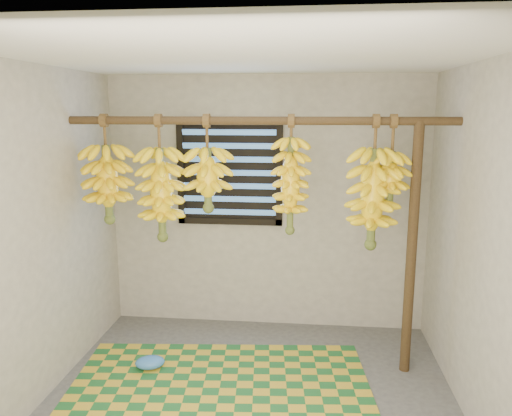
# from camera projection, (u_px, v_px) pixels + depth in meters

# --- Properties ---
(floor) EXTENTS (3.00, 3.00, 0.01)m
(floor) POSITION_uv_depth(u_px,v_px,m) (248.00, 412.00, 3.51)
(floor) COLOR #464646
(floor) RESTS_ON ground
(ceiling) EXTENTS (3.00, 3.00, 0.01)m
(ceiling) POSITION_uv_depth(u_px,v_px,m) (246.00, 56.00, 3.04)
(ceiling) COLOR silver
(ceiling) RESTS_ON wall_back
(wall_back) EXTENTS (3.00, 0.01, 2.40)m
(wall_back) POSITION_uv_depth(u_px,v_px,m) (267.00, 204.00, 4.74)
(wall_back) COLOR gray
(wall_back) RESTS_ON floor
(wall_left) EXTENTS (0.01, 3.00, 2.40)m
(wall_left) POSITION_uv_depth(u_px,v_px,m) (30.00, 240.00, 3.43)
(wall_left) COLOR gray
(wall_left) RESTS_ON floor
(wall_right) EXTENTS (0.01, 3.00, 2.40)m
(wall_right) POSITION_uv_depth(u_px,v_px,m) (486.00, 253.00, 3.12)
(wall_right) COLOR gray
(wall_right) RESTS_ON floor
(window) EXTENTS (1.00, 0.04, 1.00)m
(window) POSITION_uv_depth(u_px,v_px,m) (229.00, 173.00, 4.69)
(window) COLOR black
(window) RESTS_ON wall_back
(hanging_pole) EXTENTS (3.00, 0.06, 0.06)m
(hanging_pole) POSITION_uv_depth(u_px,v_px,m) (258.00, 121.00, 3.80)
(hanging_pole) COLOR #463319
(hanging_pole) RESTS_ON wall_left
(support_post) EXTENTS (0.08, 0.08, 2.00)m
(support_post) POSITION_uv_depth(u_px,v_px,m) (412.00, 252.00, 3.87)
(support_post) COLOR #463319
(support_post) RESTS_ON floor
(woven_mat) EXTENTS (2.44, 2.02, 0.01)m
(woven_mat) POSITION_uv_depth(u_px,v_px,m) (217.00, 404.00, 3.58)
(woven_mat) COLOR #1B5C28
(woven_mat) RESTS_ON floor
(plastic_bag) EXTENTS (0.28, 0.24, 0.10)m
(plastic_bag) POSITION_uv_depth(u_px,v_px,m) (150.00, 362.00, 4.06)
(plastic_bag) COLOR #326EBD
(plastic_bag) RESTS_ON woven_mat
(banana_bunch_a) EXTENTS (0.38, 0.38, 0.87)m
(banana_bunch_a) POSITION_uv_depth(u_px,v_px,m) (108.00, 184.00, 4.03)
(banana_bunch_a) COLOR brown
(banana_bunch_a) RESTS_ON hanging_pole
(banana_bunch_b) EXTENTS (0.36, 0.36, 1.01)m
(banana_bunch_b) POSITION_uv_depth(u_px,v_px,m) (161.00, 194.00, 4.00)
(banana_bunch_b) COLOR brown
(banana_bunch_b) RESTS_ON hanging_pole
(banana_bunch_c) EXTENTS (0.37, 0.37, 0.76)m
(banana_bunch_c) POSITION_uv_depth(u_px,v_px,m) (208.00, 179.00, 3.93)
(banana_bunch_c) COLOR brown
(banana_bunch_c) RESTS_ON hanging_pole
(banana_bunch_d) EXTENTS (0.29, 0.29, 0.92)m
(banana_bunch_d) POSITION_uv_depth(u_px,v_px,m) (290.00, 186.00, 3.87)
(banana_bunch_d) COLOR brown
(banana_bunch_d) RESTS_ON hanging_pole
(banana_bunch_e) EXTENTS (0.37, 0.37, 1.02)m
(banana_bunch_e) POSITION_uv_depth(u_px,v_px,m) (373.00, 199.00, 3.82)
(banana_bunch_e) COLOR brown
(banana_bunch_e) RESTS_ON hanging_pole
(banana_bunch_f) EXTENTS (0.27, 0.27, 0.71)m
(banana_bunch_f) POSITION_uv_depth(u_px,v_px,m) (391.00, 180.00, 3.78)
(banana_bunch_f) COLOR brown
(banana_bunch_f) RESTS_ON hanging_pole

